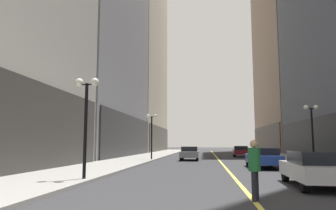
{
  "coord_description": "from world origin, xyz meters",
  "views": [
    {
      "loc": [
        -1.35,
        -3.33,
        1.6
      ],
      "look_at": [
        -4.36,
        22.33,
        4.8
      ],
      "focal_mm": 33.45,
      "sensor_mm": 36.0,
      "label": 1
    }
  ],
  "objects": [
    {
      "name": "ground_plane",
      "position": [
        0.0,
        35.0,
        0.0
      ],
      "size": [
        200.0,
        200.0,
        0.0
      ],
      "primitive_type": "plane",
      "color": "#2D2D30"
    },
    {
      "name": "sidewalk_left",
      "position": [
        -8.25,
        35.0,
        0.07
      ],
      "size": [
        4.5,
        78.0,
        0.15
      ],
      "primitive_type": "cube",
      "color": "gray",
      "rests_on": "ground"
    },
    {
      "name": "sidewalk_right",
      "position": [
        8.25,
        35.0,
        0.07
      ],
      "size": [
        4.5,
        78.0,
        0.15
      ],
      "primitive_type": "cube",
      "color": "gray",
      "rests_on": "ground"
    },
    {
      "name": "lane_centre_stripe",
      "position": [
        0.0,
        35.0,
        0.0
      ],
      "size": [
        0.16,
        70.0,
        0.01
      ],
      "primitive_type": "cube",
      "color": "#E5D64C",
      "rests_on": "ground"
    },
    {
      "name": "building_right_far",
      "position": [
        18.3,
        60.0,
        29.86
      ],
      "size": [
        15.78,
        26.0,
        59.87
      ],
      "color": "gray",
      "rests_on": "ground"
    },
    {
      "name": "car_silver",
      "position": [
        2.76,
        9.04,
        0.72
      ],
      "size": [
        2.1,
        4.49,
        1.32
      ],
      "color": "#B7B7BC",
      "rests_on": "ground"
    },
    {
      "name": "car_blue",
      "position": [
        2.45,
        18.21,
        0.72
      ],
      "size": [
        1.99,
        4.81,
        1.32
      ],
      "color": "navy",
      "rests_on": "ground"
    },
    {
      "name": "car_grey",
      "position": [
        -2.86,
        27.57,
        0.72
      ],
      "size": [
        1.81,
        4.37,
        1.32
      ],
      "color": "slate",
      "rests_on": "ground"
    },
    {
      "name": "car_maroon",
      "position": [
        2.99,
        36.41,
        0.72
      ],
      "size": [
        1.94,
        4.26,
        1.32
      ],
      "color": "maroon",
      "rests_on": "ground"
    },
    {
      "name": "pedestrian_in_green_parka",
      "position": [
        0.03,
        5.87,
        1.0
      ],
      "size": [
        0.46,
        0.46,
        1.71
      ],
      "color": "black",
      "rests_on": "ground"
    },
    {
      "name": "street_lamp_left_near",
      "position": [
        -6.4,
        9.5,
        3.26
      ],
      "size": [
        1.06,
        0.36,
        4.43
      ],
      "color": "black",
      "rests_on": "ground"
    },
    {
      "name": "street_lamp_left_far",
      "position": [
        -6.4,
        26.26,
        3.26
      ],
      "size": [
        1.06,
        0.36,
        4.43
      ],
      "color": "black",
      "rests_on": "ground"
    },
    {
      "name": "street_lamp_right_mid",
      "position": [
        6.4,
        20.44,
        3.26
      ],
      "size": [
        1.06,
        0.36,
        4.43
      ],
      "color": "black",
      "rests_on": "ground"
    }
  ]
}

